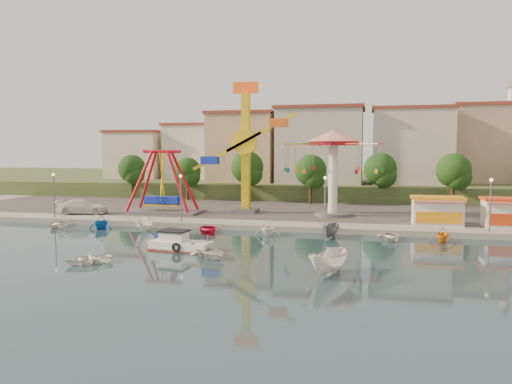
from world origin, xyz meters
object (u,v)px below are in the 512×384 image
(skiff, at_px, (329,262))
(van, at_px, (83,207))
(cabin_motorboat, at_px, (179,245))
(rowboat_a, at_px, (211,253))
(pirate_ship_ride, at_px, (162,183))
(kamikaze_tower, at_px, (249,152))
(wave_swinger, at_px, (333,153))

(skiff, xyz_separation_m, van, (-32.33, 21.51, 0.60))
(cabin_motorboat, bearing_deg, rowboat_a, -23.84)
(skiff, bearing_deg, pirate_ship_ride, 153.44)
(kamikaze_tower, distance_m, van, 21.93)
(cabin_motorboat, relative_size, van, 0.90)
(kamikaze_tower, xyz_separation_m, rowboat_a, (2.63, -23.66, -7.95))
(cabin_motorboat, bearing_deg, skiff, -16.62)
(kamikaze_tower, bearing_deg, skiff, -65.70)
(pirate_ship_ride, relative_size, kamikaze_tower, 0.61)
(cabin_motorboat, bearing_deg, kamikaze_tower, 94.13)
(kamikaze_tower, height_order, cabin_motorboat, kamikaze_tower)
(cabin_motorboat, bearing_deg, van, 146.88)
(kamikaze_tower, xyz_separation_m, skiff, (12.29, -27.23, -7.44))
(rowboat_a, xyz_separation_m, skiff, (9.66, -3.57, 0.52))
(wave_swinger, distance_m, rowboat_a, 25.67)
(kamikaze_tower, bearing_deg, van, -164.08)
(kamikaze_tower, distance_m, wave_swinger, 10.62)
(rowboat_a, bearing_deg, cabin_motorboat, 104.17)
(wave_swinger, height_order, rowboat_a, wave_swinger)
(pirate_ship_ride, height_order, van, pirate_ship_ride)
(van, bearing_deg, kamikaze_tower, -88.35)
(pirate_ship_ride, distance_m, skiff, 34.12)
(pirate_ship_ride, height_order, wave_swinger, wave_swinger)
(rowboat_a, relative_size, skiff, 0.78)
(rowboat_a, bearing_deg, kamikaze_tower, 50.91)
(pirate_ship_ride, bearing_deg, skiff, -47.19)
(pirate_ship_ride, xyz_separation_m, cabin_motorboat, (9.86, -19.24, -3.89))
(kamikaze_tower, relative_size, skiff, 3.58)
(rowboat_a, bearing_deg, van, 96.21)
(pirate_ship_ride, distance_m, van, 10.28)
(wave_swinger, height_order, cabin_motorboat, wave_swinger)
(pirate_ship_ride, xyz_separation_m, kamikaze_tower, (10.77, 2.33, 3.93))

